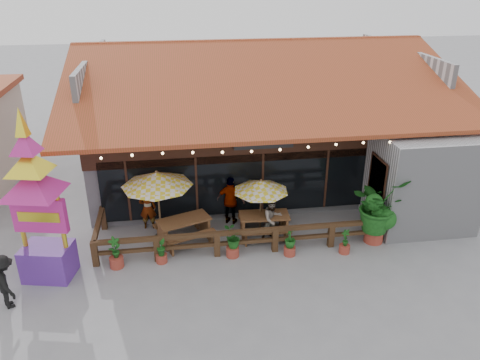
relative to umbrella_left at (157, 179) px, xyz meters
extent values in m
plane|color=gray|center=(4.39, -0.96, -2.31)|extent=(100.00, 100.00, 0.00)
cube|color=#AFAFB4|center=(4.39, 6.04, -0.31)|extent=(14.00, 10.00, 4.00)
cube|color=#361C11|center=(2.89, 0.96, 0.89)|extent=(11.00, 0.16, 1.60)
cube|color=black|center=(2.89, 0.94, -0.81)|extent=(10.00, 0.12, 2.40)
cube|color=#F1A66C|center=(2.89, 1.14, -0.81)|extent=(9.80, 0.05, 2.20)
cube|color=#AFAFB4|center=(9.64, -0.31, -0.51)|extent=(3.50, 2.70, 3.60)
cube|color=red|center=(7.83, -0.46, -0.31)|extent=(0.06, 1.20, 1.50)
cube|color=#361C11|center=(7.82, -0.46, -0.31)|extent=(0.04, 1.34, 1.64)
cube|color=#A73D25|center=(4.39, 2.54, 2.59)|extent=(15.50, 7.05, 2.37)
cube|color=#A73D25|center=(4.39, 9.54, 2.59)|extent=(15.50, 7.05, 2.37)
cube|color=#A73D25|center=(4.39, 6.04, 3.71)|extent=(15.50, 0.30, 0.12)
cube|color=#AFAFB4|center=(-2.61, 6.04, 2.39)|extent=(0.20, 9.00, 1.80)
cube|color=#AFAFB4|center=(11.39, 6.04, 2.39)|extent=(0.20, 9.00, 1.80)
cube|color=black|center=(3.89, 0.84, 0.89)|extent=(2.20, 0.10, 0.55)
cube|color=silver|center=(3.89, 0.78, 0.89)|extent=(1.80, 0.02, 0.25)
cube|color=#361C11|center=(-1.11, 0.90, -0.81)|extent=(0.08, 0.08, 2.40)
cube|color=#361C11|center=(1.39, 0.90, -0.81)|extent=(0.08, 0.08, 2.40)
cube|color=#361C11|center=(3.89, 0.90, -0.81)|extent=(0.08, 0.08, 2.40)
cube|color=#361C11|center=(6.39, 0.90, -0.81)|extent=(0.08, 0.08, 2.40)
sphere|color=#FFD08C|center=(-1.61, -0.88, 1.24)|extent=(0.09, 0.09, 0.09)
sphere|color=#FFD08C|center=(-0.66, -0.88, 1.28)|extent=(0.09, 0.09, 0.09)
sphere|color=#FFD08C|center=(0.29, -0.88, 1.29)|extent=(0.09, 0.09, 0.09)
sphere|color=#FFD08C|center=(1.24, -0.88, 1.26)|extent=(0.09, 0.09, 0.09)
sphere|color=#FFD08C|center=(2.19, -0.88, 1.22)|extent=(0.09, 0.09, 0.09)
sphere|color=#FFD08C|center=(3.14, -0.88, 1.19)|extent=(0.09, 0.09, 0.09)
sphere|color=#FFD08C|center=(4.09, -0.88, 1.20)|extent=(0.09, 0.09, 0.09)
sphere|color=#FFD08C|center=(5.04, -0.88, 1.24)|extent=(0.09, 0.09, 0.09)
sphere|color=#FFD08C|center=(5.99, -0.88, 1.28)|extent=(0.09, 0.09, 0.09)
sphere|color=#FFD08C|center=(6.94, -0.88, 1.29)|extent=(0.09, 0.09, 0.09)
sphere|color=#FFD08C|center=(7.89, -0.88, 1.26)|extent=(0.09, 0.09, 0.09)
cube|color=#482F19|center=(-2.11, -1.46, -1.86)|extent=(0.20, 0.20, 0.90)
cube|color=#482F19|center=(-0.11, -1.46, -1.86)|extent=(0.20, 0.20, 0.90)
cube|color=#482F19|center=(1.89, -1.46, -1.86)|extent=(0.20, 0.20, 0.90)
cube|color=#482F19|center=(3.89, -1.46, -1.86)|extent=(0.20, 0.20, 0.90)
cube|color=#482F19|center=(5.89, -1.46, -1.86)|extent=(0.20, 0.20, 0.90)
cube|color=#482F19|center=(7.69, -1.46, -1.86)|extent=(0.20, 0.20, 0.90)
cube|color=#482F19|center=(2.79, -1.46, -1.46)|extent=(9.80, 0.16, 0.14)
cube|color=#482F19|center=(2.79, -1.46, -1.86)|extent=(9.80, 0.12, 0.12)
cube|color=#482F19|center=(-2.11, -0.21, -1.46)|extent=(0.16, 2.50, 0.14)
cube|color=#482F19|center=(-2.11, 0.94, -1.86)|extent=(0.20, 0.20, 0.90)
cylinder|color=brown|center=(0.00, 0.00, -1.07)|extent=(0.06, 0.06, 2.49)
cone|color=yellow|center=(0.00, 0.00, 0.01)|extent=(2.62, 2.62, 0.49)
sphere|color=brown|center=(0.00, 0.00, 0.29)|extent=(0.11, 0.11, 0.11)
cylinder|color=black|center=(0.00, 0.00, -2.28)|extent=(0.48, 0.48, 0.06)
cylinder|color=brown|center=(3.62, -0.13, -1.31)|extent=(0.05, 0.05, 2.01)
cone|color=yellow|center=(3.62, -0.13, -0.43)|extent=(2.45, 2.45, 0.39)
sphere|color=brown|center=(3.62, -0.13, -0.22)|extent=(0.09, 0.09, 0.09)
cylinder|color=black|center=(3.62, -0.13, -2.28)|extent=(0.38, 0.38, 0.05)
cube|color=brown|center=(0.84, -0.35, -1.47)|extent=(2.00, 1.43, 0.07)
cube|color=brown|center=(0.09, -0.62, -1.89)|extent=(0.36, 0.78, 0.84)
cube|color=brown|center=(1.58, -0.07, -1.89)|extent=(0.36, 0.78, 0.84)
cube|color=brown|center=(1.05, -0.93, -1.81)|extent=(1.82, 0.93, 0.06)
cube|color=brown|center=(0.62, 0.24, -1.81)|extent=(1.82, 0.93, 0.06)
cube|color=brown|center=(3.71, -0.40, -1.49)|extent=(1.82, 0.93, 0.07)
cube|color=brown|center=(2.94, -0.35, -1.90)|extent=(0.13, 0.78, 0.82)
cube|color=brown|center=(4.49, -0.44, -1.90)|extent=(0.13, 0.78, 0.82)
cube|color=brown|center=(3.68, -1.01, -1.82)|extent=(1.79, 0.41, 0.06)
cube|color=brown|center=(3.75, 0.21, -1.82)|extent=(1.79, 0.41, 0.06)
cube|color=#592894|center=(-3.45, -1.83, -1.76)|extent=(1.66, 1.38, 1.09)
cube|color=#B82280|center=(-3.45, -1.83, -0.12)|extent=(1.65, 0.58, 1.09)
cube|color=yellow|center=(-3.45, -1.96, -0.12)|extent=(1.25, 0.30, 0.32)
cylinder|color=yellow|center=(-4.09, -1.83, -0.31)|extent=(0.15, 0.15, 1.82)
cylinder|color=yellow|center=(-2.82, -1.83, -0.31)|extent=(0.15, 0.15, 1.82)
pyramid|color=#B82280|center=(-3.45, -1.83, 1.34)|extent=(2.61, 2.61, 0.73)
pyramid|color=yellow|center=(-3.45, -1.83, 1.93)|extent=(1.85, 1.85, 0.64)
pyramid|color=#B82280|center=(-3.45, -1.83, 2.52)|extent=(1.20, 1.20, 0.64)
pyramid|color=yellow|center=(-3.45, -1.83, 3.20)|extent=(0.54, 0.54, 0.82)
cylinder|color=maroon|center=(7.50, -1.39, -2.07)|extent=(0.66, 0.66, 0.49)
imported|color=#1B601B|center=(7.50, -1.39, -0.83)|extent=(2.28, 2.17, 1.99)
sphere|color=#1B601B|center=(7.67, -1.50, -1.21)|extent=(0.66, 0.66, 0.66)
sphere|color=#1B601B|center=(7.37, -1.23, -0.99)|extent=(0.57, 0.57, 0.57)
imported|color=#361C11|center=(-0.45, 0.76, -1.48)|extent=(0.64, 0.44, 1.67)
imported|color=#361C11|center=(3.96, -0.65, -1.51)|extent=(0.95, 0.85, 1.61)
imported|color=#361C11|center=(2.65, 0.69, -1.37)|extent=(1.20, 0.91, 1.89)
imported|color=black|center=(-4.31, -3.18, -1.47)|extent=(1.11, 1.25, 1.68)
cylinder|color=maroon|center=(-1.43, -1.65, -2.13)|extent=(0.46, 0.46, 0.36)
imported|color=#1B601B|center=(-1.43, -1.65, -1.57)|extent=(0.48, 0.44, 0.75)
cylinder|color=maroon|center=(0.02, -1.60, -2.16)|extent=(0.37, 0.37, 0.30)
imported|color=#1B601B|center=(0.02, -1.60, -1.70)|extent=(0.35, 0.39, 0.62)
cylinder|color=maroon|center=(2.40, -1.58, -2.14)|extent=(0.44, 0.44, 0.35)
imported|color=#1B601B|center=(2.40, -1.58, -1.60)|extent=(0.71, 0.63, 0.72)
cylinder|color=maroon|center=(4.33, -1.79, -2.15)|extent=(0.40, 0.40, 0.32)
imported|color=#1B601B|center=(4.33, -1.79, -1.66)|extent=(0.51, 0.51, 0.66)
cylinder|color=maroon|center=(6.23, -1.94, -2.16)|extent=(0.37, 0.37, 0.30)
imported|color=#1B601B|center=(6.23, -1.94, -1.71)|extent=(0.27, 0.35, 0.61)
camera|label=1|loc=(0.70, -14.87, 6.65)|focal=35.00mm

